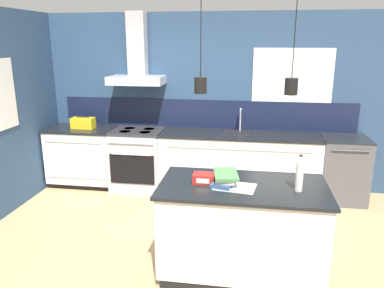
# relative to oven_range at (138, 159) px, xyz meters

# --- Properties ---
(ground_plane) EXTENTS (16.00, 16.00, 0.00)m
(ground_plane) POSITION_rel_oven_range_xyz_m (0.98, -1.69, -0.46)
(ground_plane) COLOR tan
(ground_plane) RESTS_ON ground
(wall_back) EXTENTS (5.60, 2.42, 2.60)m
(wall_back) POSITION_rel_oven_range_xyz_m (0.92, 0.31, 0.90)
(wall_back) COLOR navy
(wall_back) RESTS_ON ground_plane
(wall_left) EXTENTS (0.08, 3.80, 2.60)m
(wall_left) POSITION_rel_oven_range_xyz_m (-1.45, -0.99, 0.85)
(wall_left) COLOR navy
(wall_left) RESTS_ON ground_plane
(counter_run_left) EXTENTS (1.01, 0.64, 0.91)m
(counter_run_left) POSITION_rel_oven_range_xyz_m (-0.88, 0.01, 0.01)
(counter_run_left) COLOR black
(counter_run_left) RESTS_ON ground_plane
(counter_run_sink) EXTENTS (2.28, 0.64, 1.25)m
(counter_run_sink) POSITION_rel_oven_range_xyz_m (1.52, 0.01, 0.01)
(counter_run_sink) COLOR black
(counter_run_sink) RESTS_ON ground_plane
(oven_range) EXTENTS (0.77, 0.66, 0.91)m
(oven_range) POSITION_rel_oven_range_xyz_m (0.00, 0.00, 0.00)
(oven_range) COLOR #B5B5BA
(oven_range) RESTS_ON ground_plane
(dishwasher) EXTENTS (0.63, 0.65, 0.91)m
(dishwasher) POSITION_rel_oven_range_xyz_m (2.97, 0.00, 0.00)
(dishwasher) COLOR #4C4C51
(dishwasher) RESTS_ON ground_plane
(kitchen_island) EXTENTS (1.55, 0.84, 0.91)m
(kitchen_island) POSITION_rel_oven_range_xyz_m (1.62, -1.97, 0.00)
(kitchen_island) COLOR black
(kitchen_island) RESTS_ON ground_plane
(bottle_on_island) EXTENTS (0.07, 0.07, 0.33)m
(bottle_on_island) POSITION_rel_oven_range_xyz_m (2.10, -2.03, 0.60)
(bottle_on_island) COLOR silver
(bottle_on_island) RESTS_ON kitchen_island
(book_stack) EXTENTS (0.26, 0.38, 0.11)m
(book_stack) POSITION_rel_oven_range_xyz_m (1.45, -1.97, 0.51)
(book_stack) COLOR #335684
(book_stack) RESTS_ON kitchen_island
(red_supply_box) EXTENTS (0.20, 0.15, 0.09)m
(red_supply_box) POSITION_rel_oven_range_xyz_m (1.25, -1.97, 0.50)
(red_supply_box) COLOR red
(red_supply_box) RESTS_ON kitchen_island
(paper_pile) EXTENTS (0.40, 0.31, 0.01)m
(paper_pile) POSITION_rel_oven_range_xyz_m (1.54, -2.04, 0.46)
(paper_pile) COLOR silver
(paper_pile) RESTS_ON kitchen_island
(yellow_toolbox) EXTENTS (0.34, 0.18, 0.19)m
(yellow_toolbox) POSITION_rel_oven_range_xyz_m (-0.85, 0.00, 0.54)
(yellow_toolbox) COLOR gold
(yellow_toolbox) RESTS_ON counter_run_left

